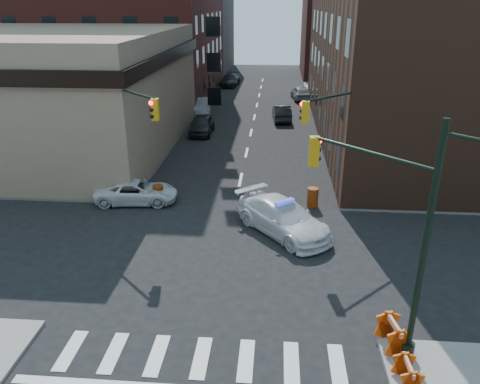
% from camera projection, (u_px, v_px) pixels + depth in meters
% --- Properties ---
extents(ground, '(140.00, 140.00, 0.00)m').
position_uv_depth(ground, '(224.00, 255.00, 21.87)').
color(ground, black).
rests_on(ground, ground).
extents(sidewalk_nw, '(34.00, 54.50, 0.15)m').
position_uv_depth(sidewalk_nw, '(57.00, 103.00, 53.73)').
color(sidewalk_nw, gray).
rests_on(sidewalk_nw, ground).
extents(sidewalk_ne, '(34.00, 54.50, 0.15)m').
position_uv_depth(sidewalk_ne, '(470.00, 110.00, 50.35)').
color(sidewalk_ne, gray).
rests_on(sidewalk_ne, ground).
extents(bank_building, '(22.00, 22.00, 9.00)m').
position_uv_depth(bank_building, '(31.00, 91.00, 36.62)').
color(bank_building, '#8D755C').
rests_on(bank_building, ground).
extents(commercial_row_ne, '(14.00, 34.00, 14.00)m').
position_uv_depth(commercial_row_ne, '(407.00, 53.00, 39.00)').
color(commercial_row_ne, '#482A1D').
rests_on(commercial_row_ne, ground).
extents(filler_nw, '(20.00, 18.00, 16.00)m').
position_uv_depth(filler_nw, '(169.00, 20.00, 77.17)').
color(filler_nw, brown).
rests_on(filler_nw, ground).
extents(filler_ne, '(16.00, 16.00, 12.00)m').
position_uv_depth(filler_ne, '(355.00, 36.00, 72.04)').
color(filler_ne, '#59211C').
rests_on(filler_ne, ground).
extents(signal_pole_se, '(5.40, 5.27, 8.00)m').
position_uv_depth(signal_pole_se, '(394.00, 223.00, 14.58)').
color(signal_pole_se, black).
rests_on(signal_pole_se, sidewalk_se).
extents(signal_pole_nw, '(3.58, 3.67, 8.00)m').
position_uv_depth(signal_pole_nw, '(127.00, 133.00, 25.57)').
color(signal_pole_nw, black).
rests_on(signal_pole_nw, sidewalk_nw).
extents(signal_pole_ne, '(3.67, 3.58, 8.00)m').
position_uv_depth(signal_pole_ne, '(344.00, 137.00, 24.73)').
color(signal_pole_ne, black).
rests_on(signal_pole_ne, sidewalk_ne).
extents(tree_ne_near, '(3.00, 3.00, 4.85)m').
position_uv_depth(tree_ne_near, '(333.00, 87.00, 43.97)').
color(tree_ne_near, black).
rests_on(tree_ne_near, sidewalk_ne).
extents(tree_ne_far, '(3.00, 3.00, 4.85)m').
position_uv_depth(tree_ne_far, '(326.00, 75.00, 51.34)').
color(tree_ne_far, black).
rests_on(tree_ne_far, sidewalk_ne).
extents(police_car, '(5.52, 5.95, 1.68)m').
position_uv_depth(police_car, '(283.00, 218.00, 23.73)').
color(police_car, white).
rests_on(police_car, ground).
extents(pickup, '(4.96, 2.66, 1.32)m').
position_uv_depth(pickup, '(136.00, 192.00, 27.39)').
color(pickup, silver).
rests_on(pickup, ground).
extents(parked_car_wnear, '(1.91, 4.73, 1.61)m').
position_uv_depth(parked_car_wnear, '(202.00, 125.00, 41.55)').
color(parked_car_wnear, black).
rests_on(parked_car_wnear, ground).
extents(parked_car_wfar, '(2.28, 5.04, 1.61)m').
position_uv_depth(parked_car_wfar, '(202.00, 106.00, 48.80)').
color(parked_car_wfar, gray).
rests_on(parked_car_wfar, ground).
extents(parked_car_wdeep, '(2.70, 5.67, 1.59)m').
position_uv_depth(parked_car_wdeep, '(230.00, 80.00, 64.83)').
color(parked_car_wdeep, black).
rests_on(parked_car_wdeep, ground).
extents(parked_car_enear, '(1.99, 4.77, 1.54)m').
position_uv_depth(parked_car_enear, '(282.00, 113.00, 46.10)').
color(parked_car_enear, black).
rests_on(parked_car_enear, ground).
extents(parked_car_efar, '(2.49, 5.04, 1.65)m').
position_uv_depth(parked_car_efar, '(301.00, 93.00, 55.85)').
color(parked_car_efar, gray).
rests_on(parked_car_efar, ground).
extents(pedestrian_a, '(0.67, 0.60, 1.55)m').
position_uv_depth(pedestrian_a, '(94.00, 173.00, 29.59)').
color(pedestrian_a, black).
rests_on(pedestrian_a, sidewalk_nw).
extents(pedestrian_b, '(1.03, 0.85, 1.96)m').
position_uv_depth(pedestrian_b, '(42.00, 177.00, 28.42)').
color(pedestrian_b, black).
rests_on(pedestrian_b, sidewalk_nw).
extents(pedestrian_c, '(0.98, 0.80, 1.56)m').
position_uv_depth(pedestrian_c, '(74.00, 164.00, 31.23)').
color(pedestrian_c, black).
rests_on(pedestrian_c, sidewalk_nw).
extents(barrel_road, '(0.69, 0.69, 1.13)m').
position_uv_depth(barrel_road, '(313.00, 197.00, 26.86)').
color(barrel_road, orange).
rests_on(barrel_road, ground).
extents(barrel_bank, '(0.63, 0.63, 1.10)m').
position_uv_depth(barrel_bank, '(158.00, 194.00, 27.34)').
color(barrel_bank, '#D25009').
rests_on(barrel_bank, ground).
extents(barricade_se_a, '(0.87, 1.40, 0.98)m').
position_uv_depth(barricade_se_a, '(393.00, 334.00, 15.77)').
color(barricade_se_a, orange).
rests_on(barricade_se_a, sidewalk_se).
extents(barricade_se_b, '(0.60, 1.11, 0.81)m').
position_uv_depth(barricade_se_b, '(407.00, 374.00, 14.20)').
color(barricade_se_b, '#C94109').
rests_on(barricade_se_b, sidewalk_se).
extents(barricade_nw_a, '(1.19, 0.74, 0.83)m').
position_uv_depth(barricade_nw_a, '(125.00, 193.00, 27.49)').
color(barricade_nw_a, red).
rests_on(barricade_nw_a, sidewalk_nw).
extents(barricade_nw_b, '(1.21, 0.68, 0.87)m').
position_uv_depth(barricade_nw_b, '(102.00, 178.00, 29.66)').
color(barricade_nw_b, red).
rests_on(barricade_nw_b, sidewalk_nw).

